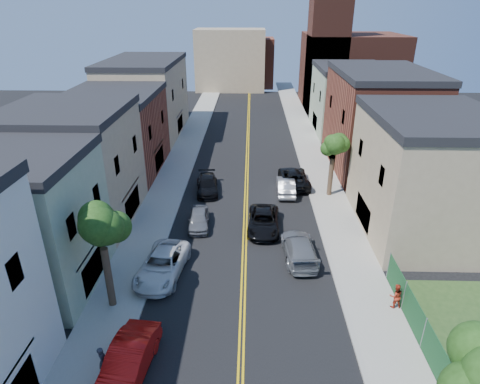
# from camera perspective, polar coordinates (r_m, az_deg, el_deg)

# --- Properties ---
(sidewalk_left) EXTENTS (3.20, 100.00, 0.15)m
(sidewalk_left) POSITION_cam_1_polar(r_m,az_deg,el_deg) (49.02, -8.28, 4.82)
(sidewalk_left) COLOR gray
(sidewalk_left) RESTS_ON ground
(sidewalk_right) EXTENTS (3.20, 100.00, 0.15)m
(sidewalk_right) POSITION_cam_1_polar(r_m,az_deg,el_deg) (48.90, 10.36, 4.62)
(sidewalk_right) COLOR gray
(sidewalk_right) RESTS_ON ground
(curb_left) EXTENTS (0.30, 100.00, 0.15)m
(curb_left) POSITION_cam_1_polar(r_m,az_deg,el_deg) (48.76, -6.24, 4.83)
(curb_left) COLOR gray
(curb_left) RESTS_ON ground
(curb_right) EXTENTS (0.30, 100.00, 0.15)m
(curb_right) POSITION_cam_1_polar(r_m,az_deg,el_deg) (48.66, 8.31, 4.67)
(curb_right) COLOR gray
(curb_right) RESTS_ON ground
(bldg_left_palegrn) EXTENTS (9.00, 8.00, 8.50)m
(bldg_left_palegrn) POSITION_cam_1_polar(r_m,az_deg,el_deg) (28.61, -28.88, -4.35)
(bldg_left_palegrn) COLOR gray
(bldg_left_palegrn) RESTS_ON ground
(bldg_left_tan_near) EXTENTS (9.00, 10.00, 9.00)m
(bldg_left_tan_near) POSITION_cam_1_polar(r_m,az_deg,el_deg) (35.74, -22.29, 2.98)
(bldg_left_tan_near) COLOR #998466
(bldg_left_tan_near) RESTS_ON ground
(bldg_left_brick) EXTENTS (9.00, 12.00, 8.00)m
(bldg_left_brick) POSITION_cam_1_polar(r_m,az_deg,el_deg) (45.59, -17.04, 7.64)
(bldg_left_brick) COLOR brown
(bldg_left_brick) RESTS_ON ground
(bldg_left_tan_far) EXTENTS (9.00, 16.00, 9.50)m
(bldg_left_tan_far) POSITION_cam_1_polar(r_m,az_deg,el_deg) (58.42, -13.03, 12.51)
(bldg_left_tan_far) COLOR #998466
(bldg_left_tan_far) RESTS_ON ground
(bldg_right_tan) EXTENTS (9.00, 12.00, 9.00)m
(bldg_right_tan) POSITION_cam_1_polar(r_m,az_deg,el_deg) (34.60, 24.65, 1.85)
(bldg_right_tan) COLOR #998466
(bldg_right_tan) RESTS_ON ground
(bldg_right_brick) EXTENTS (9.00, 14.00, 10.00)m
(bldg_right_brick) POSITION_cam_1_polar(r_m,az_deg,el_deg) (46.93, 18.64, 9.18)
(bldg_right_brick) COLOR brown
(bldg_right_brick) RESTS_ON ground
(bldg_right_palegrn) EXTENTS (9.00, 12.00, 8.50)m
(bldg_right_palegrn) POSITION_cam_1_polar(r_m,az_deg,el_deg) (60.25, 14.94, 12.20)
(bldg_right_palegrn) COLOR gray
(bldg_right_palegrn) RESTS_ON ground
(church) EXTENTS (16.20, 14.20, 22.60)m
(church) POSITION_cam_1_polar(r_m,az_deg,el_deg) (74.76, 14.52, 16.94)
(church) COLOR #4C2319
(church) RESTS_ON ground
(backdrop_left) EXTENTS (14.00, 8.00, 12.00)m
(backdrop_left) POSITION_cam_1_polar(r_m,az_deg,el_deg) (88.11, -1.36, 17.98)
(backdrop_left) COLOR #998466
(backdrop_left) RESTS_ON ground
(backdrop_center) EXTENTS (10.00, 8.00, 10.00)m
(backdrop_center) POSITION_cam_1_polar(r_m,az_deg,el_deg) (92.09, 1.38, 17.66)
(backdrop_center) COLOR brown
(backdrop_center) RESTS_ON ground
(fence_right) EXTENTS (0.04, 15.00, 1.90)m
(fence_right) POSITION_cam_1_polar(r_m,az_deg,el_deg) (23.44, 25.66, -20.07)
(fence_right) COLOR #143F1E
(fence_right) RESTS_ON sidewalk_right
(tree_left_mid) EXTENTS (5.20, 5.20, 9.29)m
(tree_left_mid) POSITION_cam_1_polar(r_m,az_deg,el_deg) (23.37, -19.29, -2.38)
(tree_left_mid) COLOR #3C281E
(tree_left_mid) RESTS_ON sidewalk_left
(tree_right_far) EXTENTS (4.40, 4.40, 8.03)m
(tree_right_far) POSITION_cam_1_polar(r_m,az_deg,el_deg) (37.79, 13.13, 7.40)
(tree_right_far) COLOR #3C281E
(tree_right_far) RESTS_ON sidewalk_right
(red_sedan) EXTENTS (2.36, 5.35, 1.71)m
(red_sedan) POSITION_cam_1_polar(r_m,az_deg,el_deg) (22.20, -15.42, -21.99)
(red_sedan) COLOR #BA0F0C
(red_sedan) RESTS_ON ground
(white_pickup) EXTENTS (3.32, 6.06, 1.61)m
(white_pickup) POSITION_cam_1_polar(r_m,az_deg,el_deg) (28.22, -10.82, -9.99)
(white_pickup) COLOR silver
(white_pickup) RESTS_ON ground
(grey_car_left) EXTENTS (1.95, 4.21, 1.40)m
(grey_car_left) POSITION_cam_1_polar(r_m,az_deg,el_deg) (33.54, -5.78, -3.77)
(grey_car_left) COLOR #5B5D63
(grey_car_left) RESTS_ON ground
(black_car_left) EXTENTS (2.55, 5.13, 1.43)m
(black_car_left) POSITION_cam_1_polar(r_m,az_deg,el_deg) (39.59, -4.62, 0.99)
(black_car_left) COLOR black
(black_car_left) RESTS_ON ground
(grey_car_right) EXTENTS (2.52, 5.60, 1.59)m
(grey_car_right) POSITION_cam_1_polar(r_m,az_deg,el_deg) (29.75, 8.29, -7.78)
(grey_car_right) COLOR slate
(grey_car_right) RESTS_ON ground
(black_car_right) EXTENTS (1.84, 4.06, 1.35)m
(black_car_right) POSITION_cam_1_polar(r_m,az_deg,el_deg) (30.03, 7.95, -7.68)
(black_car_right) COLOR black
(black_car_right) RESTS_ON ground
(silver_car_right) EXTENTS (1.65, 4.63, 1.52)m
(silver_car_right) POSITION_cam_1_polar(r_m,az_deg,el_deg) (39.38, 6.42, 0.84)
(silver_car_right) COLOR #9C9DA3
(silver_car_right) RESTS_ON ground
(dark_car_right_far) EXTENTS (3.04, 6.01, 1.63)m
(dark_car_right_far) POSITION_cam_1_polar(r_m,az_deg,el_deg) (41.29, 7.55, 2.04)
(dark_car_right_far) COLOR black
(dark_car_right_far) RESTS_ON ground
(black_suv_lane) EXTENTS (2.72, 5.48, 1.49)m
(black_suv_lane) POSITION_cam_1_polar(r_m,az_deg,el_deg) (33.00, 3.31, -4.10)
(black_suv_lane) COLOR black
(black_suv_lane) RESTS_ON ground
(pedestrian_left) EXTENTS (0.53, 0.68, 1.65)m
(pedestrian_left) POSITION_cam_1_polar(r_m,az_deg,el_deg) (22.43, -18.66, -21.49)
(pedestrian_left) COLOR #25252C
(pedestrian_left) RESTS_ON sidewalk_left
(pedestrian_right) EXTENTS (0.84, 0.68, 1.61)m
(pedestrian_right) POSITION_cam_1_polar(r_m,az_deg,el_deg) (26.62, 20.95, -13.43)
(pedestrian_right) COLOR #A02A18
(pedestrian_right) RESTS_ON sidewalk_right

